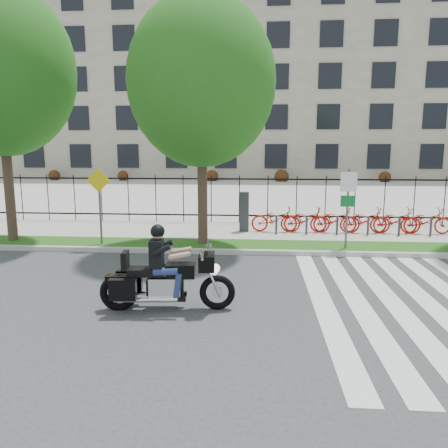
{
  "coord_description": "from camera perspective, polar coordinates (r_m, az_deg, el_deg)",
  "views": [
    {
      "loc": [
        0.79,
        -9.18,
        3.27
      ],
      "look_at": [
        -0.17,
        3.0,
        1.15
      ],
      "focal_mm": 35.0,
      "sensor_mm": 36.0,
      "label": 1
    }
  ],
  "objects": [
    {
      "name": "ground",
      "position": [
        9.77,
        -0.4,
        -9.68
      ],
      "size": [
        120.0,
        120.0,
        0.0
      ],
      "primitive_type": "plane",
      "color": "#353537",
      "rests_on": "ground"
    },
    {
      "name": "curb",
      "position": [
        13.68,
        1.06,
        -3.65
      ],
      "size": [
        60.0,
        0.2,
        0.15
      ],
      "primitive_type": "cube",
      "color": "#B2B0A8",
      "rests_on": "ground"
    },
    {
      "name": "grass_verge",
      "position": [
        14.51,
        1.26,
        -2.87
      ],
      "size": [
        60.0,
        1.5,
        0.15
      ],
      "primitive_type": "cube",
      "color": "#1E4C13",
      "rests_on": "ground"
    },
    {
      "name": "sidewalk",
      "position": [
        16.95,
        1.74,
        -1.02
      ],
      "size": [
        60.0,
        3.5,
        0.15
      ],
      "primitive_type": "cube",
      "color": "#B0ACA5",
      "rests_on": "ground"
    },
    {
      "name": "plaza",
      "position": [
        34.34,
        3.16,
        4.45
      ],
      "size": [
        80.0,
        34.0,
        0.1
      ],
      "primitive_type": "cube",
      "color": "#B0ACA5",
      "rests_on": "ground"
    },
    {
      "name": "crosswalk_stripes",
      "position": [
        10.54,
        27.11,
        -9.29
      ],
      "size": [
        5.7,
        8.0,
        0.01
      ],
      "primitive_type": null,
      "color": "silver",
      "rests_on": "ground"
    },
    {
      "name": "iron_fence",
      "position": [
        18.52,
        2.02,
        3.27
      ],
      "size": [
        30.0,
        0.06,
        2.0
      ],
      "primitive_type": null,
      "color": "black",
      "rests_on": "sidewalk"
    },
    {
      "name": "office_building",
      "position": [
        54.52,
        3.78,
        16.88
      ],
      "size": [
        60.0,
        21.9,
        20.15
      ],
      "color": "gray",
      "rests_on": "ground"
    },
    {
      "name": "lamp_post_left",
      "position": [
        24.74,
        -26.97,
        8.65
      ],
      "size": [
        1.06,
        0.7,
        4.25
      ],
      "color": "black",
      "rests_on": "ground"
    },
    {
      "name": "street_tree_1",
      "position": [
        14.39,
        -2.95,
        18.08
      ],
      "size": [
        4.66,
        4.66,
        7.87
      ],
      "color": "#3B2A20",
      "rests_on": "grass_verge"
    },
    {
      "name": "bike_share_station",
      "position": [
        16.92,
        15.87,
        0.53
      ],
      "size": [
        7.79,
        0.86,
        1.5
      ],
      "color": "#2D2D33",
      "rests_on": "sidewalk"
    },
    {
      "name": "sign_pole_regulatory",
      "position": [
        14.12,
        15.88,
        3.26
      ],
      "size": [
        0.5,
        0.09,
        2.5
      ],
      "color": "#59595B",
      "rests_on": "grass_verge"
    },
    {
      "name": "sign_pole_warning",
      "position": [
        14.77,
        -15.98,
        3.54
      ],
      "size": [
        0.78,
        0.09,
        2.49
      ],
      "color": "#59595B",
      "rests_on": "grass_verge"
    },
    {
      "name": "motorcycle_rider",
      "position": [
        9.0,
        -7.54,
        -6.74
      ],
      "size": [
        2.77,
        0.87,
        2.14
      ],
      "color": "black",
      "rests_on": "ground"
    }
  ]
}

